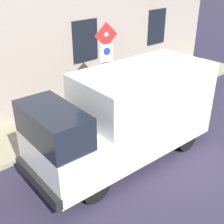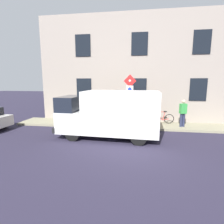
{
  "view_description": "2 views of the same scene",
  "coord_description": "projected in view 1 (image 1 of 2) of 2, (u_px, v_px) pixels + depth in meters",
  "views": [
    {
      "loc": [
        -3.86,
        6.42,
        5.0
      ],
      "look_at": [
        1.83,
        1.34,
        1.1
      ],
      "focal_mm": 47.27,
      "sensor_mm": 36.0,
      "label": 1
    },
    {
      "loc": [
        -8.07,
        -0.1,
        3.04
      ],
      "look_at": [
        2.47,
        1.52,
        1.16
      ],
      "focal_mm": 28.87,
      "sensor_mm": 36.0,
      "label": 2
    }
  ],
  "objects": [
    {
      "name": "sidewalk_slab",
      "position": [
        103.0,
        108.0,
        11.15
      ],
      "size": [
        1.99,
        16.42,
        0.14
      ],
      "primitive_type": "cube",
      "color": "gray",
      "rests_on": "ground_plane"
    },
    {
      "name": "building_facade",
      "position": [
        77.0,
        0.0,
        10.34
      ],
      "size": [
        0.75,
        14.42,
        7.6
      ],
      "color": "gray",
      "rests_on": "ground_plane"
    },
    {
      "name": "sign_post_stacked",
      "position": [
        106.0,
        62.0,
        9.37
      ],
      "size": [
        0.2,
        0.55,
        3.14
      ],
      "color": "#474C47",
      "rests_on": "sidewalk_slab"
    },
    {
      "name": "bicycle_red",
      "position": [
        125.0,
        83.0,
        12.18
      ],
      "size": [
        0.46,
        1.72,
        0.89
      ],
      "rotation": [
        0.0,
        0.0,
        1.64
      ],
      "color": "black",
      "rests_on": "sidewalk_slab"
    },
    {
      "name": "bicycle_purple",
      "position": [
        109.0,
        89.0,
        11.65
      ],
      "size": [
        0.46,
        1.72,
        0.89
      ],
      "rotation": [
        0.0,
        0.0,
        1.51
      ],
      "color": "black",
      "rests_on": "sidewalk_slab"
    },
    {
      "name": "ground_plane",
      "position": [
        188.0,
        153.0,
        8.64
      ],
      "size": [
        80.0,
        80.0,
        0.0
      ],
      "primitive_type": "plane",
      "color": "#272336"
    },
    {
      "name": "pedestrian",
      "position": [
        158.0,
        68.0,
        12.2
      ],
      "size": [
        0.39,
        0.47,
        1.72
      ],
      "rotation": [
        0.0,
        0.0,
        0.38
      ],
      "color": "#262B47",
      "rests_on": "sidewalk_slab"
    },
    {
      "name": "delivery_van",
      "position": [
        127.0,
        114.0,
        7.94
      ],
      "size": [
        2.21,
        5.4,
        2.5
      ],
      "rotation": [
        0.0,
        0.0,
        1.53
      ],
      "color": "silver",
      "rests_on": "ground_plane"
    }
  ]
}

